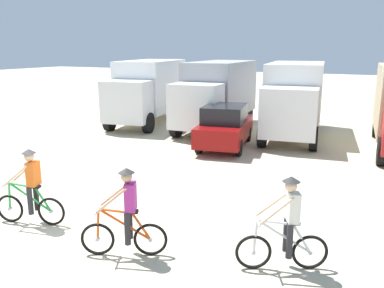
{
  "coord_description": "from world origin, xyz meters",
  "views": [
    {
      "loc": [
        6.05,
        -6.54,
        4.04
      ],
      "look_at": [
        0.51,
        4.35,
        1.1
      ],
      "focal_mm": 37.63,
      "sensor_mm": 36.0,
      "label": 1
    }
  ],
  "objects_px": {
    "box_truck_grey_hauler": "(217,92)",
    "sedan_parked": "(225,126)",
    "cyclist_cowboy_hat": "(126,216)",
    "cyclist_near_camera": "(286,227)",
    "box_truck_white_box": "(294,96)",
    "cyclist_orange_shirt": "(31,190)",
    "box_truck_avon_van": "(148,88)"
  },
  "relations": [
    {
      "from": "sedan_parked",
      "to": "cyclist_near_camera",
      "type": "relative_size",
      "value": 2.45
    },
    {
      "from": "box_truck_avon_van",
      "to": "cyclist_cowboy_hat",
      "type": "relative_size",
      "value": 3.89
    },
    {
      "from": "box_truck_avon_van",
      "to": "cyclist_near_camera",
      "type": "xyz_separation_m",
      "value": [
        10.56,
        -11.69,
        -1.03
      ]
    },
    {
      "from": "sedan_parked",
      "to": "cyclist_orange_shirt",
      "type": "xyz_separation_m",
      "value": [
        -1.13,
        -9.0,
        -0.04
      ]
    },
    {
      "from": "box_truck_avon_van",
      "to": "box_truck_white_box",
      "type": "relative_size",
      "value": 1.01
    },
    {
      "from": "box_truck_avon_van",
      "to": "box_truck_white_box",
      "type": "distance_m",
      "value": 7.91
    },
    {
      "from": "box_truck_grey_hauler",
      "to": "cyclist_orange_shirt",
      "type": "height_order",
      "value": "box_truck_grey_hauler"
    },
    {
      "from": "box_truck_avon_van",
      "to": "sedan_parked",
      "type": "bearing_deg",
      "value": -29.71
    },
    {
      "from": "box_truck_grey_hauler",
      "to": "box_truck_avon_van",
      "type": "bearing_deg",
      "value": -178.21
    },
    {
      "from": "box_truck_avon_van",
      "to": "cyclist_orange_shirt",
      "type": "bearing_deg",
      "value": -68.81
    },
    {
      "from": "sedan_parked",
      "to": "cyclist_orange_shirt",
      "type": "height_order",
      "value": "cyclist_orange_shirt"
    },
    {
      "from": "box_truck_white_box",
      "to": "sedan_parked",
      "type": "distance_m",
      "value": 4.16
    },
    {
      "from": "cyclist_orange_shirt",
      "to": "cyclist_cowboy_hat",
      "type": "height_order",
      "value": "same"
    },
    {
      "from": "box_truck_grey_hauler",
      "to": "cyclist_near_camera",
      "type": "relative_size",
      "value": 3.79
    },
    {
      "from": "box_truck_avon_van",
      "to": "cyclist_orange_shirt",
      "type": "distance_m",
      "value": 13.33
    },
    {
      "from": "box_truck_grey_hauler",
      "to": "cyclist_orange_shirt",
      "type": "xyz_separation_m",
      "value": [
        0.76,
        -12.52,
        -1.03
      ]
    },
    {
      "from": "box_truck_grey_hauler",
      "to": "box_truck_white_box",
      "type": "bearing_deg",
      "value": 0.22
    },
    {
      "from": "sedan_parked",
      "to": "cyclist_orange_shirt",
      "type": "relative_size",
      "value": 2.45
    },
    {
      "from": "box_truck_grey_hauler",
      "to": "cyclist_cowboy_hat",
      "type": "relative_size",
      "value": 3.79
    },
    {
      "from": "cyclist_near_camera",
      "to": "cyclist_cowboy_hat",
      "type": "bearing_deg",
      "value": -162.74
    },
    {
      "from": "box_truck_white_box",
      "to": "cyclist_near_camera",
      "type": "height_order",
      "value": "box_truck_white_box"
    },
    {
      "from": "cyclist_orange_shirt",
      "to": "cyclist_near_camera",
      "type": "distance_m",
      "value": 5.8
    },
    {
      "from": "cyclist_near_camera",
      "to": "box_truck_white_box",
      "type": "bearing_deg",
      "value": 102.62
    },
    {
      "from": "box_truck_grey_hauler",
      "to": "sedan_parked",
      "type": "bearing_deg",
      "value": -61.71
    },
    {
      "from": "box_truck_avon_van",
      "to": "sedan_parked",
      "type": "distance_m",
      "value": 6.9
    },
    {
      "from": "box_truck_white_box",
      "to": "cyclist_cowboy_hat",
      "type": "bearing_deg",
      "value": -91.22
    },
    {
      "from": "sedan_parked",
      "to": "cyclist_cowboy_hat",
      "type": "xyz_separation_m",
      "value": [
        1.71,
        -9.21,
        -0.04
      ]
    },
    {
      "from": "box_truck_avon_van",
      "to": "box_truck_white_box",
      "type": "xyz_separation_m",
      "value": [
        7.91,
        0.14,
        0.0
      ]
    },
    {
      "from": "box_truck_white_box",
      "to": "sedan_parked",
      "type": "bearing_deg",
      "value": -119.27
    },
    {
      "from": "box_truck_avon_van",
      "to": "cyclist_near_camera",
      "type": "height_order",
      "value": "box_truck_avon_van"
    },
    {
      "from": "box_truck_grey_hauler",
      "to": "cyclist_cowboy_hat",
      "type": "bearing_deg",
      "value": -74.21
    },
    {
      "from": "box_truck_white_box",
      "to": "sedan_parked",
      "type": "height_order",
      "value": "box_truck_white_box"
    }
  ]
}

